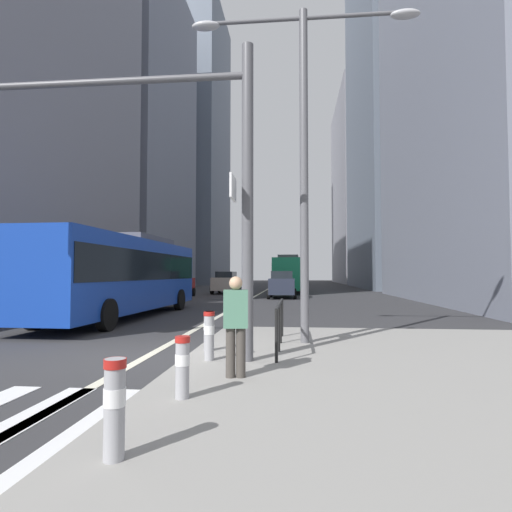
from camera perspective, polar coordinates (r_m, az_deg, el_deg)
name	(u,v)px	position (r m, az deg, el deg)	size (l,w,h in m)	color
ground_plane	(250,299)	(28.73, -0.79, -5.97)	(160.00, 160.00, 0.00)	#303033
median_island	(431,371)	(8.04, 23.11, -14.41)	(9.00, 10.00, 0.15)	gray
lane_centre_line	(262,292)	(38.67, 0.85, -5.06)	(0.20, 80.00, 0.01)	beige
office_tower_left_mid	(134,134)	(53.09, -16.59, 15.95)	(10.51, 19.00, 36.86)	slate
office_tower_left_far	(186,146)	(75.58, -9.73, 14.81)	(12.99, 18.16, 48.28)	slate
office_tower_right_mid	(407,100)	(57.86, 20.16, 19.63)	(12.21, 21.91, 46.75)	slate
office_tower_right_far	(369,191)	(81.57, 15.38, 8.70)	(11.76, 25.44, 34.83)	gray
city_bus_blue_oncoming	(123,272)	(17.36, -17.94, -2.10)	(2.87, 11.58, 3.40)	#14389E
city_bus_red_receding	(289,273)	(38.88, 4.62, -2.34)	(2.83, 10.77, 3.40)	#198456
car_oncoming_mid	(226,282)	(36.62, -4.19, -3.66)	(2.14, 4.43, 1.94)	#B2A899
car_receding_near	(282,284)	(29.82, 3.66, -3.94)	(2.06, 4.28, 1.94)	#232838
car_receding_far	(293,280)	(48.58, 5.12, -3.36)	(2.10, 4.37, 1.94)	silver
car_oncoming_far	(177,284)	(31.47, -10.95, -3.82)	(2.07, 4.24, 1.94)	maroon
traffic_signal_gantry	(130,151)	(8.60, -17.03, 13.71)	(6.80, 0.65, 6.00)	#515156
street_lamp_post	(304,127)	(10.37, 6.64, 17.38)	(5.50, 0.32, 8.00)	#56565B
bollard_front	(115,403)	(4.00, -19.03, -18.75)	(0.20, 0.20, 0.87)	#99999E
bollard_left	(182,363)	(5.60, -10.17, -14.46)	(0.20, 0.20, 0.80)	#99999E
bollard_right	(209,333)	(7.86, -6.49, -10.57)	(0.20, 0.20, 0.91)	#99999E
bollard_back	(208,329)	(8.82, -6.66, -10.03)	(0.20, 0.20, 0.81)	#99999E
pedestrian_railing	(280,316)	(9.17, 3.31, -8.24)	(0.06, 3.21, 0.98)	black
pedestrian_waiting	(236,322)	(6.53, -2.83, -9.08)	(0.41, 0.29, 1.57)	#423D38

